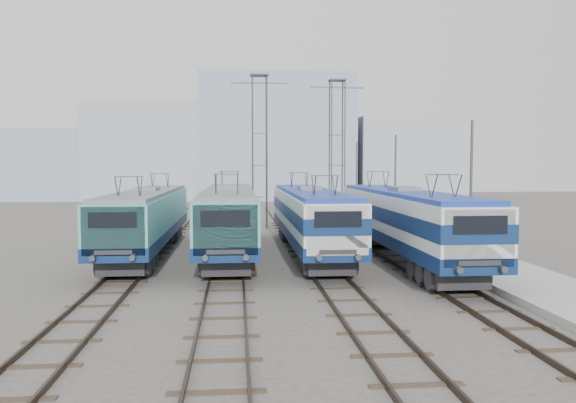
% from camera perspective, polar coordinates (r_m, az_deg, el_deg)
% --- Properties ---
extents(ground, '(160.00, 160.00, 0.00)m').
position_cam_1_polar(ground, '(22.73, -0.59, -9.01)').
color(ground, '#514C47').
extents(platform, '(4.00, 70.00, 0.30)m').
position_cam_1_polar(platform, '(32.76, 16.37, -4.97)').
color(platform, '#9E9E99').
rests_on(platform, ground).
extents(locomotive_far_left, '(2.79, 17.59, 3.31)m').
position_cam_1_polar(locomotive_far_left, '(32.00, -14.12, -1.44)').
color(locomotive_far_left, '#0E2451').
rests_on(locomotive_far_left, ground).
extents(locomotive_center_left, '(2.86, 18.07, 3.40)m').
position_cam_1_polar(locomotive_center_left, '(31.34, -6.04, -1.36)').
color(locomotive_center_left, '#0E2451').
rests_on(locomotive_center_left, ground).
extents(locomotive_center_right, '(2.81, 17.78, 3.34)m').
position_cam_1_polar(locomotive_center_right, '(31.22, 2.23, -1.32)').
color(locomotive_center_right, '#0E2451').
rests_on(locomotive_center_right, ground).
extents(locomotive_far_right, '(2.87, 18.17, 3.42)m').
position_cam_1_polar(locomotive_far_right, '(29.25, 11.78, -1.64)').
color(locomotive_far_right, '#0E2451').
rests_on(locomotive_far_right, ground).
extents(catenary_tower_west, '(4.50, 1.20, 12.00)m').
position_cam_1_polar(catenary_tower_west, '(44.17, -2.90, 5.82)').
color(catenary_tower_west, '#3F4247').
rests_on(catenary_tower_west, ground).
extents(catenary_tower_east, '(4.50, 1.20, 12.00)m').
position_cam_1_polar(catenary_tower_east, '(46.87, 5.00, 5.69)').
color(catenary_tower_east, '#3F4247').
rests_on(catenary_tower_east, ground).
extents(mast_front, '(0.12, 0.12, 7.00)m').
position_cam_1_polar(mast_front, '(26.29, 18.07, 0.24)').
color(mast_front, '#3F4247').
rests_on(mast_front, ground).
extents(mast_mid, '(0.12, 0.12, 7.00)m').
position_cam_1_polar(mast_mid, '(37.60, 10.83, 1.34)').
color(mast_mid, '#3F4247').
rests_on(mast_mid, ground).
extents(mast_rear, '(0.12, 0.12, 7.00)m').
position_cam_1_polar(mast_rear, '(49.23, 6.98, 1.92)').
color(mast_rear, '#3F4247').
rests_on(mast_rear, ground).
extents(building_west, '(18.00, 12.00, 14.00)m').
position_cam_1_polar(building_west, '(85.01, -13.52, 4.94)').
color(building_west, '#9FA6B3').
rests_on(building_west, ground).
extents(building_center, '(22.00, 14.00, 18.00)m').
position_cam_1_polar(building_center, '(84.40, -1.28, 6.41)').
color(building_center, '#8F9BB1').
rests_on(building_center, ground).
extents(building_east, '(16.00, 12.00, 12.00)m').
position_cam_1_polar(building_east, '(87.97, 11.87, 4.27)').
color(building_east, '#9FA6B3').
rests_on(building_east, ground).
extents(building_far_west, '(14.00, 10.00, 10.00)m').
position_cam_1_polar(building_far_west, '(88.71, -23.79, 3.38)').
color(building_far_west, '#8F9BB1').
rests_on(building_far_west, ground).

